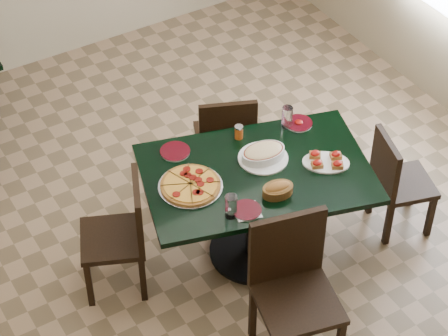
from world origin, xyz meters
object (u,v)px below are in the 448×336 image
chair_left (124,230)px  bruschetta_platter (326,161)px  pepperoni_pizza (190,185)px  lasagna_casserole (263,154)px  bread_basket (278,189)px  main_table (256,192)px  chair_right (396,179)px  chair_near (292,282)px  chair_far (226,138)px

chair_left → bruschetta_platter: size_ratio=2.34×
chair_left → bruschetta_platter: (1.27, -0.38, 0.29)m
pepperoni_pizza → lasagna_casserole: size_ratio=1.25×
chair_left → bread_basket: size_ratio=4.03×
main_table → bread_basket: size_ratio=7.64×
chair_right → chair_left: 1.87m
chair_near → lasagna_casserole: 0.91m
chair_right → chair_left: (-1.81, 0.48, 0.04)m
main_table → chair_near: 0.77m
chair_near → lasagna_casserole: chair_near is taller
chair_right → bruschetta_platter: (-0.54, 0.10, 0.33)m
pepperoni_pizza → chair_near: bearing=-75.6°
chair_left → pepperoni_pizza: 0.53m
bread_basket → bruschetta_platter: size_ratio=0.58×
chair_near → bread_basket: size_ratio=4.63×
main_table → lasagna_casserole: size_ratio=5.04×
chair_near → bruschetta_platter: (0.64, 0.58, 0.21)m
lasagna_casserole → bread_basket: 0.33m
pepperoni_pizza → bruschetta_platter: (0.85, -0.25, 0.01)m
chair_near → chair_left: size_ratio=1.15×
chair_near → chair_right: 1.27m
chair_near → chair_right: (1.17, 0.47, -0.12)m
chair_far → chair_near: 1.45m
chair_right → bread_basket: size_ratio=3.74×
chair_far → lasagna_casserole: bearing=105.6°
bread_basket → chair_far: bearing=87.0°
pepperoni_pizza → bruschetta_platter: 0.89m
chair_near → bruschetta_platter: bearing=54.9°
chair_left → bread_basket: 1.01m
main_table → chair_near: (-0.22, -0.74, -0.01)m
main_table → lasagna_casserole: (0.10, 0.08, 0.23)m
bread_basket → chair_right: bearing=6.0°
chair_far → bruschetta_platter: size_ratio=2.34×
chair_far → pepperoni_pizza: chair_far is taller
chair_far → bruschetta_platter: 0.91m
chair_right → bread_basket: bearing=104.4°
chair_right → pepperoni_pizza: bearing=91.7°
main_table → chair_near: size_ratio=1.65×
chair_far → pepperoni_pizza: 0.88m
main_table → bruschetta_platter: 0.49m
chair_far → bread_basket: 0.97m
chair_near → pepperoni_pizza: (-0.21, 0.83, 0.21)m
chair_far → pepperoni_pizza: (-0.60, -0.57, 0.29)m
main_table → lasagna_casserole: 0.26m
main_table → chair_left: bearing=-178.1°
chair_right → pepperoni_pizza: size_ratio=1.98×
lasagna_casserole → bruschetta_platter: lasagna_casserole is taller
chair_right → bread_basket: bread_basket is taller
chair_near → pepperoni_pizza: bearing=117.3°
chair_far → lasagna_casserole: chair_far is taller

